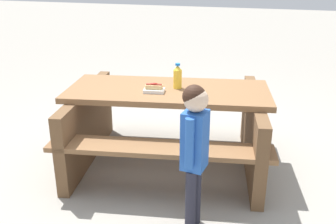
{
  "coord_description": "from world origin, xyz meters",
  "views": [
    {
      "loc": [
        -1.0,
        3.08,
        1.77
      ],
      "look_at": [
        0.0,
        0.0,
        0.52
      ],
      "focal_mm": 40.42,
      "sensor_mm": 36.0,
      "label": 1
    }
  ],
  "objects_px": {
    "hotdog_tray": "(154,89)",
    "child_in_coat": "(195,141)",
    "picnic_table": "(168,120)",
    "soda_bottle": "(178,77)"
  },
  "relations": [
    {
      "from": "hotdog_tray",
      "to": "child_in_coat",
      "type": "distance_m",
      "value": 0.91
    },
    {
      "from": "picnic_table",
      "to": "hotdog_tray",
      "type": "height_order",
      "value": "hotdog_tray"
    },
    {
      "from": "hotdog_tray",
      "to": "soda_bottle",
      "type": "bearing_deg",
      "value": -131.63
    },
    {
      "from": "picnic_table",
      "to": "hotdog_tray",
      "type": "relative_size",
      "value": 10.3
    },
    {
      "from": "picnic_table",
      "to": "child_in_coat",
      "type": "height_order",
      "value": "child_in_coat"
    },
    {
      "from": "picnic_table",
      "to": "hotdog_tray",
      "type": "bearing_deg",
      "value": 58.51
    },
    {
      "from": "picnic_table",
      "to": "soda_bottle",
      "type": "relative_size",
      "value": 8.96
    },
    {
      "from": "hotdog_tray",
      "to": "child_in_coat",
      "type": "bearing_deg",
      "value": 127.17
    },
    {
      "from": "child_in_coat",
      "to": "soda_bottle",
      "type": "bearing_deg",
      "value": -66.71
    },
    {
      "from": "soda_bottle",
      "to": "child_in_coat",
      "type": "xyz_separation_m",
      "value": [
        -0.39,
        0.9,
        -0.17
      ]
    }
  ]
}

